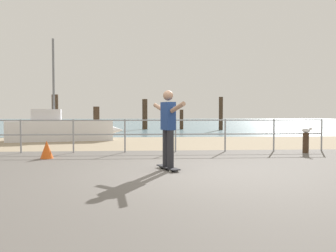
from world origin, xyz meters
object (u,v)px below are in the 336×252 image
object	(u,v)px
skateboarder	(168,124)
seagull	(306,130)
bollard_short	(306,143)
traffic_cone	(47,150)
skateboard	(168,168)
sailboat	(65,129)

from	to	relation	value
skateboarder	seagull	size ratio (longest dim) A/B	3.44
skateboarder	seagull	distance (m)	5.23
bollard_short	traffic_cone	world-z (taller)	bollard_short
skateboarder	traffic_cone	bearing A→B (deg)	147.39
skateboarder	bollard_short	size ratio (longest dim) A/B	2.59
skateboarder	bollard_short	world-z (taller)	skateboarder
skateboard	skateboarder	size ratio (longest dim) A/B	0.50
skateboard	bollard_short	xyz separation A→B (m)	(4.42, 2.79, 0.25)
skateboarder	bollard_short	distance (m)	5.27
sailboat	seagull	size ratio (longest dim) A/B	10.57
skateboard	bollard_short	world-z (taller)	bollard_short
skateboard	skateboarder	world-z (taller)	skateboarder
skateboard	traffic_cone	bearing A→B (deg)	147.39
skateboard	bollard_short	size ratio (longest dim) A/B	1.28
skateboarder	seagull	xyz separation A→B (m)	(4.42, 2.78, -0.30)
bollard_short	seagull	distance (m)	0.40
sailboat	traffic_cone	world-z (taller)	sailboat
seagull	traffic_cone	world-z (taller)	seagull
seagull	skateboard	bearing A→B (deg)	-147.88
skateboarder	sailboat	bearing A→B (deg)	116.94
sailboat	seagull	distance (m)	9.97
seagull	bollard_short	bearing A→B (deg)	107.00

